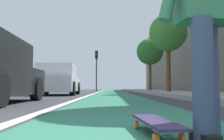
{
  "coord_description": "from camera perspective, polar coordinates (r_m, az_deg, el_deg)",
  "views": [
    {
      "loc": [
        -0.98,
        0.17,
        0.36
      ],
      "look_at": [
        9.66,
        0.1,
        1.13
      ],
      "focal_mm": 39.49,
      "sensor_mm": 36.0,
      "label": 1
    }
  ],
  "objects": [
    {
      "name": "traffic_light",
      "position": [
        24.85,
        -3.61,
        1.59
      ],
      "size": [
        0.33,
        0.28,
        4.08
      ],
      "color": "#2D2D2D",
      "rests_on": "ground"
    },
    {
      "name": "sidewalk_curb",
      "position": [
        19.34,
        10.68,
        -4.9
      ],
      "size": [
        52.0,
        3.2,
        0.15
      ],
      "primitive_type": "cube",
      "color": "#9E9B93",
      "rests_on": "ground"
    },
    {
      "name": "lane_stripe_white",
      "position": [
        21.01,
        -3.12,
        -5.09
      ],
      "size": [
        52.0,
        0.16,
        0.01
      ],
      "primitive_type": "cube",
      "color": "silver",
      "rests_on": "ground"
    },
    {
      "name": "skateboard",
      "position": [
        1.92,
        10.06,
        -11.94
      ],
      "size": [
        0.86,
        0.28,
        0.11
      ],
      "color": "orange",
      "rests_on": "ground"
    },
    {
      "name": "street_tree_far",
      "position": [
        20.83,
        8.76,
        4.17
      ],
      "size": [
        2.21,
        2.21,
        4.48
      ],
      "color": "brown",
      "rests_on": "ground"
    },
    {
      "name": "ground_plane",
      "position": [
        10.99,
        0.54,
        -5.99
      ],
      "size": [
        80.0,
        80.0,
        0.0
      ],
      "primitive_type": "plane",
      "color": "#38383D"
    },
    {
      "name": "skater_person",
      "position": [
        1.95,
        20.91,
        13.51
      ],
      "size": [
        0.48,
        0.72,
        1.64
      ],
      "color": "#384260",
      "rests_on": "ground"
    },
    {
      "name": "building_facade",
      "position": [
        24.3,
        16.09,
        5.38
      ],
      "size": [
        40.0,
        1.2,
        8.61
      ],
      "primitive_type": "cube",
      "color": "#70675C",
      "rests_on": "ground"
    },
    {
      "name": "street_tree_mid",
      "position": [
        14.59,
        12.82,
        8.29
      ],
      "size": [
        2.15,
        2.15,
        4.58
      ],
      "color": "brown",
      "rests_on": "ground"
    },
    {
      "name": "bike_lane_paint",
      "position": [
        24.99,
        0.04,
        -4.94
      ],
      "size": [
        56.0,
        2.06,
        0.0
      ],
      "primitive_type": "cube",
      "color": "#2D7256",
      "rests_on": "ground"
    },
    {
      "name": "parked_car_mid",
      "position": [
        12.57,
        -12.4,
        -2.39
      ],
      "size": [
        4.21,
        2.07,
        1.49
      ],
      "color": "silver",
      "rests_on": "ground"
    }
  ]
}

